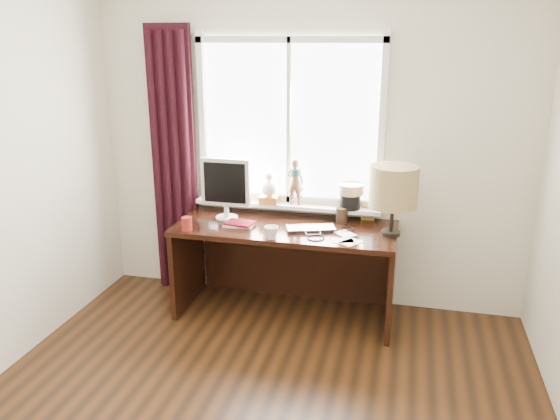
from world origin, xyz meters
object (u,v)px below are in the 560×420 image
(mug, at_px, (271,232))
(red_cup, at_px, (187,224))
(laptop, at_px, (311,228))
(desk, at_px, (288,251))
(table_lamp, at_px, (394,187))
(monitor, at_px, (226,185))

(mug, bearing_deg, red_cup, 177.41)
(laptop, bearing_deg, red_cup, 174.95)
(laptop, bearing_deg, desk, 126.65)
(mug, relative_size, red_cup, 0.98)
(mug, relative_size, table_lamp, 0.19)
(mug, height_order, desk, mug)
(laptop, xyz_separation_m, desk, (-0.21, 0.15, -0.26))
(mug, bearing_deg, desk, 85.03)
(laptop, bearing_deg, table_lamp, -14.87)
(red_cup, height_order, table_lamp, table_lamp)
(red_cup, distance_m, table_lamp, 1.55)
(table_lamp, bearing_deg, monitor, 176.39)
(desk, height_order, table_lamp, table_lamp)
(red_cup, distance_m, desk, 0.84)
(red_cup, bearing_deg, monitor, 59.95)
(red_cup, distance_m, monitor, 0.45)
(mug, height_order, monitor, monitor)
(mug, relative_size, desk, 0.06)
(desk, bearing_deg, monitor, -176.98)
(laptop, height_order, red_cup, red_cup)
(laptop, height_order, desk, laptop)
(mug, distance_m, desk, 0.50)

